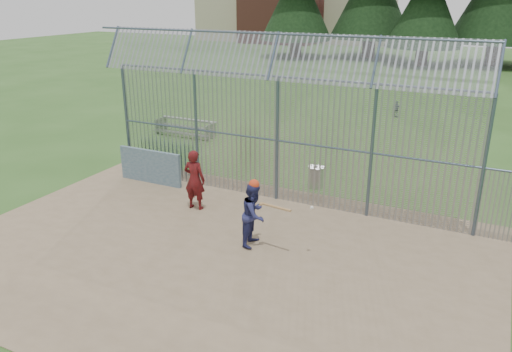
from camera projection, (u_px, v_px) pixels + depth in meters
The scene contains 11 objects.
ground at pixel (223, 244), 13.44m from camera, with size 120.00×120.00×0.00m, color #2D511E.
dirt_infield at pixel (214, 252), 13.01m from camera, with size 14.00×10.00×0.02m, color #756047.
dugout_wall at pixel (150, 166), 17.57m from camera, with size 2.50×0.12×1.20m, color #38566B.
batter at pixel (254, 214), 13.13m from camera, with size 0.84×0.65×1.73m, color navy.
onlooker at pixel (195, 180), 15.33m from camera, with size 0.69×0.45×1.89m, color maroon.
bg_kid_seated at pixel (396, 109), 27.05m from camera, with size 0.52×0.22×0.90m, color slate.
batting_gear at pixel (259, 189), 12.79m from camera, with size 1.77×0.37×0.62m.
trash_can at pixel (316, 177), 17.27m from camera, with size 0.56×0.56×0.82m.
bleacher at pixel (185, 127), 23.56m from camera, with size 3.00×0.95×0.72m.
backstop_fence at pixel (332, 137), 14.77m from camera, with size 20.09×0.81×5.30m.
distant_buildings at pixel (279, 14), 69.39m from camera, with size 26.50×10.50×8.00m.
Camera 1 is at (6.08, -10.36, 6.35)m, focal length 35.00 mm.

